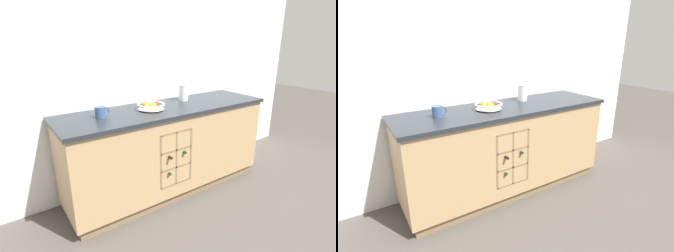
# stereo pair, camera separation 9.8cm
# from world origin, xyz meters

# --- Properties ---
(ground_plane) EXTENTS (14.00, 14.00, 0.00)m
(ground_plane) POSITION_xyz_m (0.00, 0.00, 0.00)
(ground_plane) COLOR #4C4742
(back_wall) EXTENTS (4.51, 0.06, 2.55)m
(back_wall) POSITION_xyz_m (0.00, 0.36, 1.27)
(back_wall) COLOR white
(back_wall) RESTS_ON ground_plane
(kitchen_island) EXTENTS (2.15, 0.64, 0.90)m
(kitchen_island) POSITION_xyz_m (-0.00, -0.00, 0.46)
(kitchen_island) COLOR olive
(kitchen_island) RESTS_ON ground_plane
(fruit_bowl) EXTENTS (0.26, 0.26, 0.08)m
(fruit_bowl) POSITION_xyz_m (-0.19, -0.00, 0.94)
(fruit_bowl) COLOR silver
(fruit_bowl) RESTS_ON kitchen_island
(white_pitcher) EXTENTS (0.16, 0.10, 0.17)m
(white_pitcher) POSITION_xyz_m (0.29, 0.13, 0.99)
(white_pitcher) COLOR white
(white_pitcher) RESTS_ON kitchen_island
(ceramic_mug) EXTENTS (0.13, 0.09, 0.10)m
(ceramic_mug) POSITION_xyz_m (-0.67, 0.01, 0.95)
(ceramic_mug) COLOR #385684
(ceramic_mug) RESTS_ON kitchen_island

